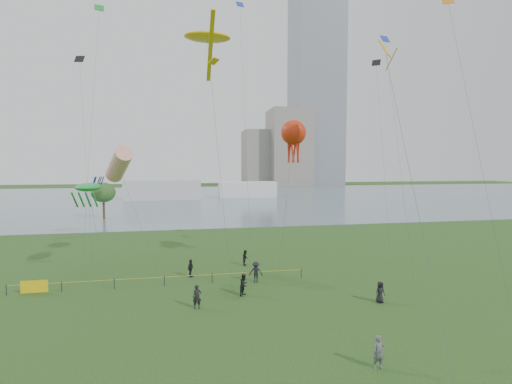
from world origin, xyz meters
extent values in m
plane|color=#1B3A12|center=(0.00, 0.00, 0.00)|extent=(400.00, 400.00, 0.00)
cube|color=slate|center=(0.00, 100.00, 0.02)|extent=(400.00, 120.00, 0.08)
cube|color=slate|center=(62.00, 168.00, 60.00)|extent=(24.00, 24.00, 120.00)
cube|color=gray|center=(46.00, 162.00, 19.00)|extent=(20.00, 20.00, 38.00)
cube|color=gray|center=(32.00, 168.00, 14.00)|extent=(16.00, 18.00, 28.00)
cube|color=silver|center=(-12.00, 95.00, 3.00)|extent=(22.00, 8.00, 6.00)
cube|color=white|center=(14.00, 98.00, 2.50)|extent=(18.00, 7.00, 5.00)
cylinder|color=#3C2D1B|center=(-20.78, 55.31, 1.56)|extent=(0.44, 0.44, 3.12)
ellipsoid|color=#325E25|center=(-20.78, 55.31, 5.06)|extent=(4.44, 4.44, 3.74)
cylinder|color=black|center=(-19.35, 12.59, 0.42)|extent=(0.07, 0.07, 0.85)
cylinder|color=black|center=(-15.35, 12.59, 0.42)|extent=(0.07, 0.07, 0.85)
cylinder|color=black|center=(-11.35, 12.59, 0.42)|extent=(0.07, 0.07, 0.85)
cylinder|color=black|center=(-7.35, 12.59, 0.42)|extent=(0.07, 0.07, 0.85)
cylinder|color=black|center=(-3.35, 12.59, 0.42)|extent=(0.07, 0.07, 0.85)
cylinder|color=black|center=(0.65, 12.59, 0.42)|extent=(0.07, 0.07, 0.85)
cylinder|color=black|center=(4.65, 12.59, 0.42)|extent=(0.07, 0.07, 0.85)
cylinder|color=yellow|center=(-7.35, 12.59, 0.75)|extent=(24.00, 0.03, 0.03)
cube|color=yellow|center=(-17.35, 12.59, 0.55)|extent=(2.00, 0.04, 1.00)
imported|color=#56595D|center=(3.80, -2.54, 0.84)|extent=(0.64, 0.44, 1.68)
imported|color=black|center=(-1.13, 9.07, 0.83)|extent=(1.00, 1.03, 1.67)
imported|color=black|center=(0.38, 12.03, 0.91)|extent=(1.32, 0.97, 1.83)
imported|color=black|center=(-5.15, 14.71, 0.81)|extent=(0.78, 1.02, 1.61)
imported|color=black|center=(8.50, 5.67, 0.79)|extent=(0.85, 0.64, 1.58)
imported|color=black|center=(-4.81, 7.03, 0.84)|extent=(0.64, 0.44, 1.69)
imported|color=black|center=(0.39, 17.72, 0.77)|extent=(0.74, 0.86, 1.55)
cylinder|color=#3F3F42|center=(-2.51, 15.34, 11.43)|extent=(1.32, 7.71, 22.86)
ellipsoid|color=#FFB80D|center=(-3.16, 19.19, 22.85)|extent=(4.62, 2.89, 0.72)
cube|color=#FFB80D|center=(-3.16, 14.99, 20.45)|extent=(0.36, 6.98, 4.09)
cube|color=#FFB80D|center=(-3.16, 11.19, 18.35)|extent=(0.95, 0.95, 0.42)
cylinder|color=#3F3F42|center=(-10.08, 18.27, 5.11)|extent=(4.15, 5.40, 10.23)
cylinder|color=#E8431C|center=(-12.13, 20.96, 10.22)|extent=(3.60, 5.06, 3.77)
cylinder|color=#1B31BD|center=(-13.53, 19.76, 8.62)|extent=(0.60, 1.13, 0.88)
cylinder|color=#1B31BD|center=(-13.81, 20.14, 8.62)|extent=(0.60, 1.13, 0.88)
cylinder|color=#1B31BD|center=(-14.26, 20.00, 8.62)|extent=(0.60, 1.13, 0.88)
cylinder|color=#1B31BD|center=(-14.26, 19.52, 8.62)|extent=(0.60, 1.13, 0.88)
cylinder|color=#1B31BD|center=(-13.81, 19.38, 8.62)|extent=(0.60, 1.13, 0.88)
cylinder|color=#3F3F42|center=(-13.10, 14.92, 4.07)|extent=(2.18, 4.44, 8.16)
ellipsoid|color=green|center=(-14.17, 17.13, 8.15)|extent=(2.21, 3.97, 0.77)
cylinder|color=green|center=(-14.97, 15.53, 7.15)|extent=(0.16, 1.79, 1.54)
cylinder|color=green|center=(-14.42, 15.53, 7.15)|extent=(0.16, 1.79, 1.54)
cylinder|color=green|center=(-13.87, 15.53, 7.15)|extent=(0.16, 1.79, 1.54)
cylinder|color=green|center=(-13.32, 15.53, 7.15)|extent=(0.16, 1.79, 1.54)
cylinder|color=#3F3F42|center=(3.74, 14.55, 6.64)|extent=(2.13, 2.49, 13.28)
sphere|color=red|center=(4.79, 15.78, 13.28)|extent=(2.41, 2.41, 2.41)
cylinder|color=red|center=(5.29, 15.78, 11.68)|extent=(0.18, 0.54, 2.60)
cylinder|color=red|center=(5.04, 16.21, 11.68)|extent=(0.49, 0.36, 2.61)
cylinder|color=red|center=(4.54, 16.21, 11.68)|extent=(0.49, 0.36, 2.61)
cylinder|color=red|center=(4.29, 15.78, 11.68)|extent=(0.18, 0.54, 2.60)
cylinder|color=red|center=(4.54, 15.34, 11.68)|extent=(0.49, 0.36, 2.61)
cylinder|color=red|center=(5.04, 15.34, 11.68)|extent=(0.49, 0.36, 2.61)
cylinder|color=#3F3F42|center=(8.03, 1.59, 9.53)|extent=(3.56, 12.92, 19.06)
cube|color=#EEA915|center=(9.80, 8.04, 19.05)|extent=(1.54, 1.54, 1.26)
cylinder|color=#EEA915|center=(9.80, 7.14, 18.05)|extent=(0.08, 1.58, 1.35)
cube|color=black|center=(-15.78, 21.80, 20.79)|extent=(1.04, 1.00, 0.76)
cube|color=black|center=(15.32, 19.57, 21.42)|extent=(0.93, 0.60, 0.76)
cube|color=#1933B2|center=(1.26, 26.91, 29.56)|extent=(1.05, 0.96, 0.76)
cube|color=orange|center=(16.03, 9.26, 23.76)|extent=(0.97, 0.68, 0.76)
cube|color=#198C2D|center=(-13.83, 22.05, 26.01)|extent=(1.01, 0.76, 0.76)
cube|color=#1933B2|center=(14.12, 15.72, 22.63)|extent=(1.04, 0.85, 0.76)
camera|label=1|loc=(-5.53, -18.83, 10.07)|focal=26.00mm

